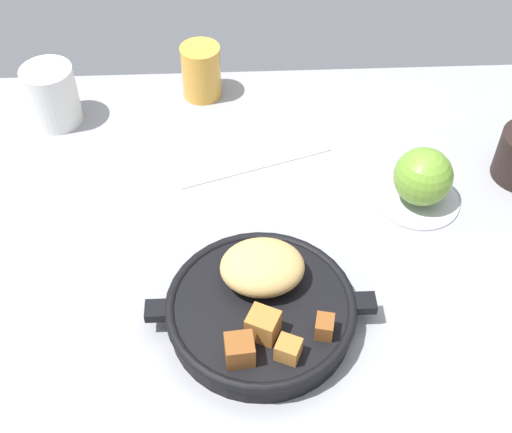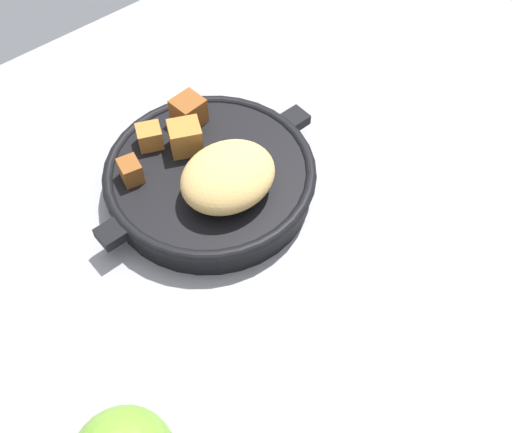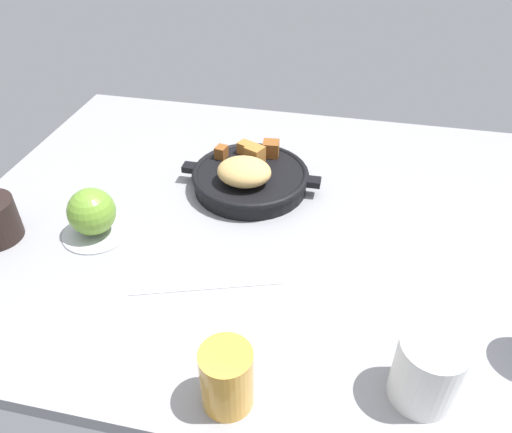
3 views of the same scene
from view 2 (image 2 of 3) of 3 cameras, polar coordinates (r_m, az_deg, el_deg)
The scene contains 3 objects.
ground_plane at distance 61.52cm, azimuth 2.32°, elevation -1.43°, with size 100.34×81.55×2.40cm, color gray.
cast_iron_skillet at distance 61.12cm, azimuth -4.23°, elevation 3.85°, with size 25.84×21.57×7.83cm.
butter_knife at distance 54.05cm, azimuth 13.06°, elevation -14.52°, with size 22.29×1.60×0.36cm, color silver.
Camera 2 is at (24.61, 25.03, 49.33)cm, focal length 42.34 mm.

